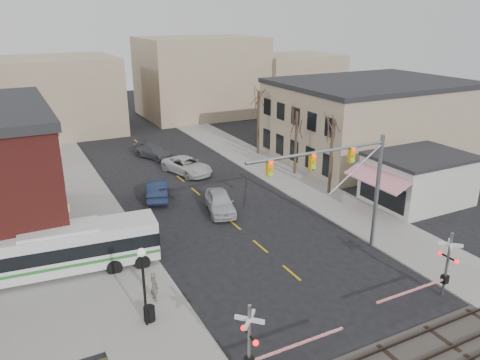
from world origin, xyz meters
name	(u,v)px	position (x,y,z in m)	size (l,w,h in m)	color
ground	(310,289)	(0.00, 0.00, 0.00)	(160.00, 160.00, 0.00)	black
sidewalk_west	(85,202)	(-9.50, 20.00, 0.06)	(5.00, 60.00, 0.12)	gray
sidewalk_east	(273,170)	(9.50, 20.00, 0.06)	(5.00, 60.00, 0.12)	gray
tan_building	(370,119)	(22.00, 20.00, 4.26)	(20.30, 15.30, 8.50)	tan
awning_shop	(418,178)	(15.97, 7.00, 2.16)	(9.74, 6.20, 4.30)	beige
tree_east_a	(331,157)	(10.50, 12.00, 3.50)	(0.28, 0.28, 6.75)	#382B21
tree_east_b	(296,143)	(10.80, 18.00, 3.27)	(0.28, 0.28, 6.30)	#382B21
tree_east_c	(258,123)	(11.00, 26.00, 3.72)	(0.28, 0.28, 7.20)	#382B21
transit_bus	(62,249)	(-12.69, 8.45, 1.71)	(11.88, 3.68, 3.01)	silver
traffic_signal_mast	(346,174)	(4.26, 2.59, 5.75)	(10.21, 0.30, 8.00)	gray
rr_crossing_west	(258,343)	(-6.32, -4.91, 1.97)	(5.60, 1.36, 4.00)	gray
rr_crossing_east	(442,267)	(5.95, -4.08, 1.97)	(5.60, 1.36, 4.00)	gray
street_lamp	(143,271)	(-9.62, 0.96, 3.28)	(0.44, 0.44, 4.44)	black
trash_bin	(149,314)	(-9.39, 1.26, 0.53)	(0.60, 0.60, 0.81)	black
car_a	(220,202)	(0.07, 12.82, 0.86)	(2.03, 5.05, 1.72)	#B2B3B7
car_b	(157,189)	(-3.57, 18.02, 0.83)	(1.76, 5.05, 1.67)	#17213B
car_c	(187,166)	(1.21, 23.22, 0.82)	(2.72, 5.91, 1.64)	silver
car_d	(154,152)	(-0.15, 30.01, 0.75)	(2.11, 5.19, 1.51)	#414347
pedestrian_near	(154,286)	(-8.57, 2.92, 0.99)	(0.64, 0.42, 1.75)	#665B51
pedestrian_far	(102,255)	(-10.46, 7.85, 1.03)	(0.88, 0.69, 1.81)	#3A4A65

